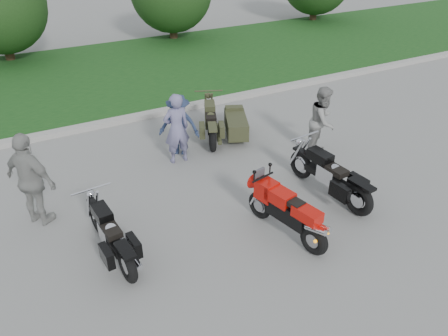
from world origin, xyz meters
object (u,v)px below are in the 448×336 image
cruiser_right (332,178)px  person_stripe (177,129)px  person_denim (179,125)px  cruiser_left (112,238)px  person_grey (323,121)px  person_back (31,180)px  sportbike_red (288,212)px  cruiser_sidecar (226,124)px

cruiser_right → person_stripe: (-2.33, 2.96, 0.41)m
person_denim → cruiser_left: bearing=-95.4°
cruiser_left → person_grey: (5.71, 1.38, 0.45)m
person_stripe → person_denim: 0.41m
person_grey → person_back: person_back is taller
cruiser_left → person_stripe: (2.34, 2.63, 0.46)m
cruiser_left → person_denim: bearing=44.2°
cruiser_left → cruiser_right: (4.67, -0.32, 0.04)m
cruiser_right → person_stripe: 3.79m
cruiser_left → person_denim: person_denim is taller
person_back → cruiser_left: bearing=172.9°
cruiser_left → sportbike_red: bearing=-22.6°
cruiser_left → person_denim: (2.54, 2.98, 0.36)m
sportbike_red → cruiser_sidecar: (0.88, 4.15, -0.15)m
cruiser_right → person_back: size_ratio=1.22×
cruiser_sidecar → person_stripe: person_stripe is taller
person_denim → person_back: size_ratio=0.81×
cruiser_right → cruiser_sidecar: 3.59m
sportbike_red → person_denim: (-0.54, 3.93, 0.23)m
cruiser_left → person_back: bearing=115.8°
cruiser_right → person_denim: (-2.13, 3.30, 0.32)m
cruiser_right → person_stripe: size_ratio=1.35×
sportbike_red → person_stripe: 3.68m
sportbike_red → person_back: (-4.10, 2.64, 0.42)m
person_stripe → person_back: 3.49m
person_stripe → person_denim: size_ratio=1.12×
sportbike_red → cruiser_right: (1.59, 0.63, -0.08)m
person_grey → person_back: size_ratio=0.90×
cruiser_sidecar → cruiser_right: bearing=-56.0°
person_stripe → person_grey: person_stripe is taller
person_denim → person_stripe: bearing=-84.9°
cruiser_right → person_denim: size_ratio=1.52×
sportbike_red → person_back: 4.89m
cruiser_left → person_back: (-1.02, 1.68, 0.55)m
person_grey → person_back: (-6.73, 0.30, 0.10)m
person_denim → person_back: bearing=-125.0°
person_stripe → sportbike_red: bearing=102.6°
cruiser_right → person_grey: person_grey is taller
person_grey → cruiser_right: bearing=-155.1°
cruiser_sidecar → person_denim: (-1.42, -0.21, 0.38)m
sportbike_red → person_stripe: (-0.74, 3.59, 0.33)m
cruiser_left → cruiser_sidecar: 5.09m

